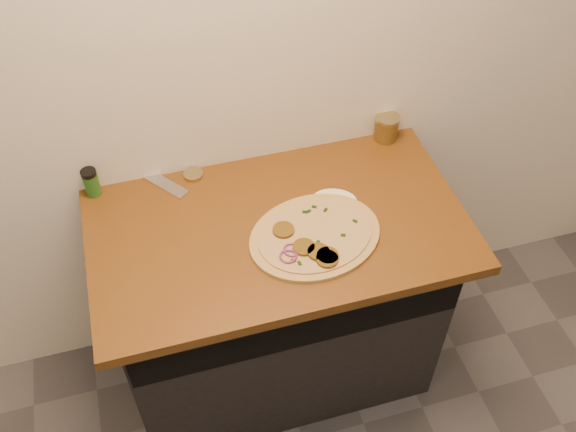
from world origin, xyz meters
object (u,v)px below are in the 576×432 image
object	(u,v)px
salsa_jar	(386,128)
chefs_knife	(141,170)
spice_shaker	(91,182)
pizza	(314,237)

from	to	relation	value
salsa_jar	chefs_knife	bearing A→B (deg)	175.57
spice_shaker	pizza	bearing A→B (deg)	-31.37
spice_shaker	salsa_jar	bearing A→B (deg)	0.00
chefs_knife	spice_shaker	xyz separation A→B (m)	(-0.16, -0.07, 0.04)
chefs_knife	salsa_jar	world-z (taller)	salsa_jar
chefs_knife	salsa_jar	xyz separation A→B (m)	(0.87, -0.07, 0.04)
pizza	spice_shaker	bearing A→B (deg)	148.63
pizza	spice_shaker	distance (m)	0.75
pizza	salsa_jar	size ratio (longest dim) A/B	5.17
pizza	salsa_jar	world-z (taller)	salsa_jar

